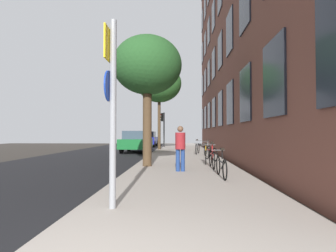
# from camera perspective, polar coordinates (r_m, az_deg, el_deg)

# --- Properties ---
(ground_plane) EXTENTS (41.80, 41.80, 0.00)m
(ground_plane) POSITION_cam_1_polar(r_m,az_deg,el_deg) (17.62, -8.47, -6.26)
(ground_plane) COLOR #332D28
(road_asphalt) EXTENTS (7.00, 38.00, 0.01)m
(road_asphalt) POSITION_cam_1_polar(r_m,az_deg,el_deg) (18.13, -15.04, -6.07)
(road_asphalt) COLOR black
(road_asphalt) RESTS_ON ground
(sidewalk) EXTENTS (4.20, 38.00, 0.12)m
(sidewalk) POSITION_cam_1_polar(r_m,az_deg,el_deg) (17.31, 3.06, -6.16)
(sidewalk) COLOR #9E9389
(sidewalk) RESTS_ON ground
(sign_post) EXTENTS (0.16, 0.60, 3.42)m
(sign_post) POSITION_cam_1_polar(r_m,az_deg,el_deg) (5.06, -11.72, 5.57)
(sign_post) COLOR gray
(sign_post) RESTS_ON sidewalk
(traffic_light) EXTENTS (0.43, 0.24, 3.36)m
(traffic_light) POSITION_cam_1_polar(r_m,az_deg,el_deg) (26.71, -1.07, 0.57)
(traffic_light) COLOR black
(traffic_light) RESTS_ON sidewalk
(tree_near) EXTENTS (2.85, 2.85, 5.37)m
(tree_near) POSITION_cam_1_polar(r_m,az_deg,el_deg) (11.53, -4.35, 12.32)
(tree_near) COLOR #4C3823
(tree_near) RESTS_ON sidewalk
(tree_far) EXTENTS (3.68, 3.68, 7.02)m
(tree_far) POSITION_cam_1_polar(r_m,az_deg,el_deg) (22.77, -1.86, 8.85)
(tree_far) COLOR #4C3823
(tree_far) RESTS_ON sidewalk
(bicycle_0) EXTENTS (0.42, 1.69, 0.91)m
(bicycle_0) POSITION_cam_1_polar(r_m,az_deg,el_deg) (8.51, 11.12, -8.21)
(bicycle_0) COLOR black
(bicycle_0) RESTS_ON sidewalk
(bicycle_1) EXTENTS (0.42, 1.71, 0.98)m
(bicycle_1) POSITION_cam_1_polar(r_m,az_deg,el_deg) (10.69, 9.20, -6.66)
(bicycle_1) COLOR black
(bicycle_1) RESTS_ON sidewalk
(bicycle_2) EXTENTS (0.42, 1.61, 0.90)m
(bicycle_2) POSITION_cam_1_polar(r_m,az_deg,el_deg) (12.28, 7.92, -6.15)
(bicycle_2) COLOR black
(bicycle_2) RESTS_ON sidewalk
(bicycle_3) EXTENTS (0.57, 1.67, 0.93)m
(bicycle_3) POSITION_cam_1_polar(r_m,az_deg,el_deg) (13.72, 8.98, -5.59)
(bicycle_3) COLOR black
(bicycle_3) RESTS_ON sidewalk
(bicycle_4) EXTENTS (0.42, 1.73, 0.97)m
(bicycle_4) POSITION_cam_1_polar(r_m,az_deg,el_deg) (15.70, 8.24, -5.01)
(bicycle_4) COLOR black
(bicycle_4) RESTS_ON sidewalk
(bicycle_5) EXTENTS (0.52, 1.70, 0.96)m
(bicycle_5) POSITION_cam_1_polar(r_m,az_deg,el_deg) (17.65, 6.19, -4.65)
(bicycle_5) COLOR black
(bicycle_5) RESTS_ON sidewalk
(pedestrian_0) EXTENTS (0.43, 0.43, 1.60)m
(pedestrian_0) POSITION_cam_1_polar(r_m,az_deg,el_deg) (9.66, 2.60, -4.07)
(pedestrian_0) COLOR navy
(pedestrian_0) RESTS_ON sidewalk
(car_0) EXTENTS (2.07, 4.48, 1.62)m
(car_0) POSITION_cam_1_polar(r_m,az_deg,el_deg) (20.92, -6.63, -3.19)
(car_0) COLOR #19662D
(car_0) RESTS_ON road_asphalt
(car_1) EXTENTS (1.87, 4.24, 1.62)m
(car_1) POSITION_cam_1_polar(r_m,az_deg,el_deg) (29.15, -4.27, -2.71)
(car_1) COLOR navy
(car_1) RESTS_ON road_asphalt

